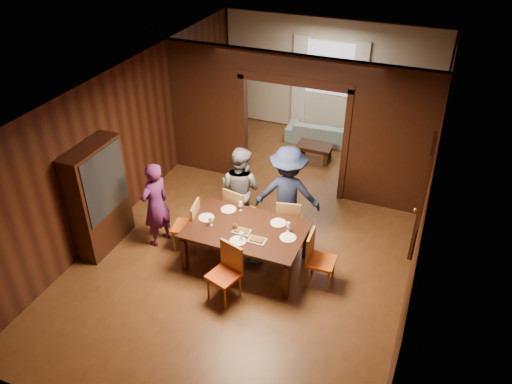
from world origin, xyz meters
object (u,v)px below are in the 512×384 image
at_px(chair_left, 186,225).
at_px(chair_near, 224,274).
at_px(chair_right, 321,260).
at_px(person_grey, 240,189).
at_px(sofa, 323,133).
at_px(chair_far_r, 289,220).
at_px(person_purple, 156,205).
at_px(chair_far_l, 240,209).
at_px(dining_table, 246,246).
at_px(coffee_table, 314,153).
at_px(hutch, 99,198).
at_px(person_navy, 288,193).

xyz_separation_m(chair_left, chair_near, (1.16, -0.91, 0.00)).
bearing_deg(chair_right, person_grey, 61.50).
distance_m(sofa, chair_far_r, 4.11).
distance_m(person_purple, chair_left, 0.64).
height_order(chair_far_l, chair_near, same).
xyz_separation_m(sofa, chair_right, (1.28, -4.92, 0.22)).
bearing_deg(dining_table, coffee_table, 88.77).
bearing_deg(chair_right, chair_far_l, 63.99).
height_order(coffee_table, chair_far_r, chair_far_r).
distance_m(sofa, chair_right, 5.09).
bearing_deg(sofa, hutch, 61.20).
bearing_deg(chair_far_r, person_purple, 10.14).
bearing_deg(person_grey, person_navy, -163.23).
bearing_deg(coffee_table, hutch, -121.51).
height_order(person_purple, person_navy, person_navy).
xyz_separation_m(dining_table, hutch, (-2.60, -0.41, 0.62)).
bearing_deg(hutch, person_navy, 26.04).
bearing_deg(person_purple, chair_right, 106.32).
xyz_separation_m(person_grey, dining_table, (0.50, -0.96, -0.47)).
distance_m(person_purple, chair_far_l, 1.55).
bearing_deg(chair_left, person_purple, -95.23).
xyz_separation_m(chair_right, chair_far_l, (-1.79, 0.83, 0.00)).
relative_size(person_purple, dining_table, 0.83).
distance_m(chair_left, chair_far_l, 1.07).
bearing_deg(chair_right, person_purple, 89.49).
xyz_separation_m(sofa, hutch, (-2.63, -5.35, 0.74)).
relative_size(person_purple, hutch, 0.82).
relative_size(sofa, chair_left, 1.86).
height_order(person_purple, chair_right, person_purple).
distance_m(person_grey, chair_left, 1.20).
bearing_deg(hutch, chair_far_l, 30.59).
relative_size(person_grey, person_navy, 0.93).
distance_m(dining_table, chair_near, 0.89).
bearing_deg(chair_far_l, sofa, -84.54).
distance_m(chair_left, hutch, 1.58).
height_order(person_navy, hutch, hutch).
xyz_separation_m(person_purple, chair_near, (1.70, -0.86, -0.33)).
relative_size(person_grey, chair_near, 1.75).
distance_m(coffee_table, chair_far_r, 3.14).
distance_m(person_purple, dining_table, 1.78).
distance_m(person_grey, dining_table, 1.18).
bearing_deg(dining_table, hutch, -170.97).
bearing_deg(chair_far_r, chair_right, 122.87).
relative_size(chair_far_r, chair_near, 1.00).
xyz_separation_m(chair_left, chair_right, (2.49, -0.01, 0.00)).
xyz_separation_m(person_navy, chair_right, (0.94, -1.03, -0.43)).
bearing_deg(chair_far_l, person_grey, -61.97).
bearing_deg(coffee_table, chair_left, -107.75).
distance_m(sofa, chair_near, 5.82).
relative_size(person_grey, chair_right, 1.75).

